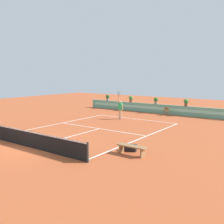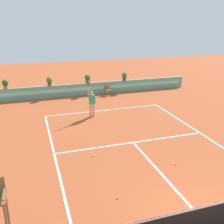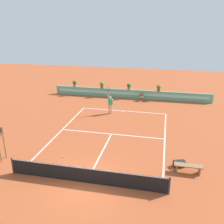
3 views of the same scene
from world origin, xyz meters
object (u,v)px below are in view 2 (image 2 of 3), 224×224
at_px(tennis_ball_mid_court, 118,198).
at_px(tennis_player, 92,101).
at_px(potted_plant_centre, 87,78).
at_px(tennis_ball_near_baseline, 94,155).
at_px(potted_plant_left, 49,81).
at_px(potted_plant_far_left, 5,84).
at_px(ball_kid_chair, 107,90).
at_px(potted_plant_right, 124,76).
at_px(tennis_ball_by_sideline, 176,164).

bearing_deg(tennis_ball_mid_court, tennis_player, 82.42).
distance_m(tennis_player, potted_plant_centre, 5.55).
bearing_deg(tennis_ball_near_baseline, potted_plant_left, 95.23).
bearing_deg(potted_plant_far_left, tennis_ball_near_baseline, -68.08).
relative_size(ball_kid_chair, potted_plant_centre, 1.17).
xyz_separation_m(tennis_ball_near_baseline, potted_plant_far_left, (-4.34, 10.78, 1.38)).
bearing_deg(tennis_ball_near_baseline, tennis_player, 77.04).
height_order(potted_plant_left, potted_plant_right, same).
relative_size(ball_kid_chair, tennis_ball_by_sideline, 12.50).
bearing_deg(tennis_player, tennis_ball_by_sideline, -74.07).
bearing_deg(potted_plant_right, potted_plant_far_left, 180.00).
bearing_deg(tennis_player, potted_plant_far_left, 135.59).
bearing_deg(potted_plant_right, potted_plant_left, 180.00).
bearing_deg(potted_plant_centre, potted_plant_right, 0.00).
height_order(potted_plant_far_left, potted_plant_left, same).
distance_m(potted_plant_centre, potted_plant_left, 3.17).
height_order(tennis_ball_by_sideline, potted_plant_left, potted_plant_left).
distance_m(tennis_ball_near_baseline, potted_plant_centre, 11.09).
height_order(tennis_ball_mid_court, potted_plant_far_left, potted_plant_far_left).
xyz_separation_m(potted_plant_centre, potted_plant_right, (3.34, 0.00, 0.00)).
distance_m(tennis_ball_mid_court, potted_plant_centre, 14.35).
distance_m(tennis_player, potted_plant_right, 6.95).
relative_size(tennis_ball_near_baseline, tennis_ball_by_sideline, 1.00).
xyz_separation_m(tennis_ball_near_baseline, tennis_ball_by_sideline, (3.29, -1.91, 0.00)).
distance_m(ball_kid_chair, potted_plant_far_left, 8.14).
relative_size(tennis_ball_by_sideline, potted_plant_far_left, 0.09).
xyz_separation_m(potted_plant_far_left, potted_plant_centre, (6.52, 0.00, 0.00)).
xyz_separation_m(tennis_ball_by_sideline, potted_plant_far_left, (-7.63, 12.70, 1.38)).
distance_m(tennis_player, tennis_ball_mid_court, 8.81).
bearing_deg(potted_plant_left, ball_kid_chair, -8.85).
bearing_deg(tennis_player, tennis_ball_mid_court, -97.58).
height_order(tennis_ball_mid_court, potted_plant_right, potted_plant_right).
bearing_deg(potted_plant_left, tennis_ball_by_sideline, -71.37).
bearing_deg(tennis_ball_near_baseline, ball_kid_chair, 69.72).
distance_m(potted_plant_far_left, potted_plant_centre, 6.52).
relative_size(tennis_ball_by_sideline, potted_plant_right, 0.09).
bearing_deg(tennis_ball_near_baseline, tennis_ball_mid_court, -88.76).
relative_size(tennis_ball_mid_court, potted_plant_far_left, 0.09).
bearing_deg(potted_plant_centre, tennis_ball_near_baseline, -101.44).
distance_m(ball_kid_chair, tennis_ball_near_baseline, 10.72).
xyz_separation_m(potted_plant_left, potted_plant_right, (6.51, 0.00, 0.00)).
distance_m(tennis_ball_near_baseline, potted_plant_far_left, 11.70).
xyz_separation_m(ball_kid_chair, tennis_player, (-2.49, -4.72, 0.57)).
xyz_separation_m(tennis_ball_mid_court, potted_plant_right, (5.45, 14.12, 1.38)).
distance_m(ball_kid_chair, tennis_ball_mid_court, 13.89).
distance_m(potted_plant_left, potted_plant_right, 6.51).
bearing_deg(tennis_ball_mid_court, ball_kid_chair, 74.79).
height_order(tennis_player, tennis_ball_by_sideline, tennis_player).
height_order(tennis_player, potted_plant_far_left, tennis_player).
height_order(tennis_player, potted_plant_centre, tennis_player).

